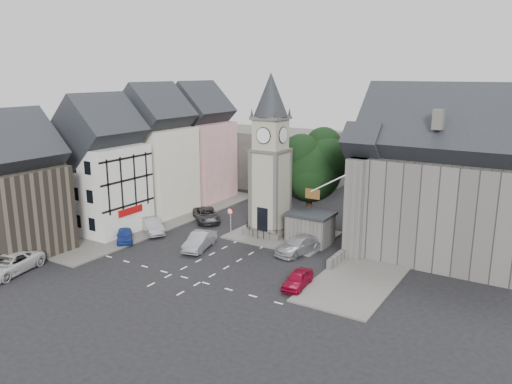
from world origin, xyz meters
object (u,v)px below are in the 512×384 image
Objects in this scene: stone_shelter at (310,228)px; car_east_red at (298,279)px; clock_tower at (270,156)px; pedestrian at (346,236)px; car_west_blue at (124,235)px.

car_east_red is at bearing -69.29° from stone_shelter.
clock_tower is 4.26× the size of car_east_red.
stone_shelter is 2.47× the size of pedestrian.
car_west_blue is 19.38m from car_east_red.
pedestrian is at bearing 22.25° from stone_shelter.
clock_tower is 10.83m from pedestrian.
car_east_red is at bearing -50.41° from clock_tower.
stone_shelter reaches higher than car_east_red.
car_west_blue is at bearing -138.04° from clock_tower.
clock_tower is 8.15m from stone_shelter.
clock_tower is at bearing -4.67° from car_west_blue.
pedestrian reaches higher than car_west_blue.
stone_shelter is at bearing 105.52° from car_east_red.
clock_tower is 9.34× the size of pedestrian.
stone_shelter is at bearing -5.84° from clock_tower.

